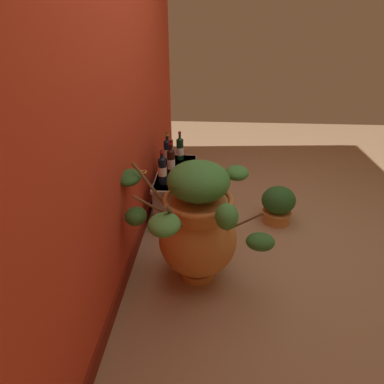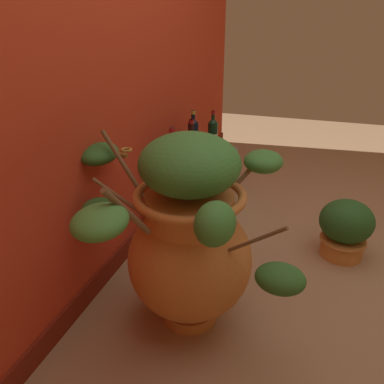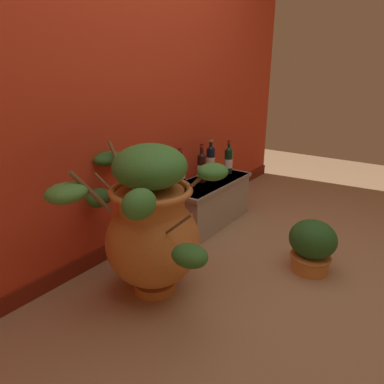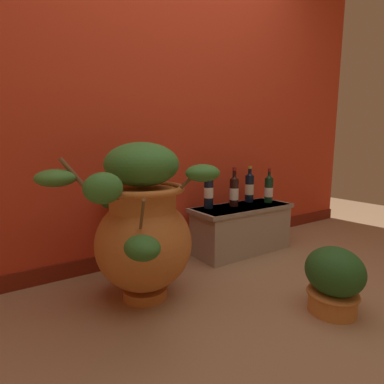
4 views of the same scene
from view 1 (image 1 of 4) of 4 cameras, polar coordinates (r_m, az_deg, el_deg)
name	(u,v)px [view 1 (image 1 of 4)]	position (r m, az deg, el deg)	size (l,w,h in m)	color
ground_plane	(271,243)	(2.86, 13.46, -8.50)	(7.00, 7.00, 0.00)	#9E7A56
back_wall	(112,80)	(2.40, -13.64, 18.33)	(4.40, 0.33, 2.60)	red
terracotta_urn	(197,225)	(2.22, 0.93, -5.64)	(0.82, 1.04, 0.88)	#C17033
stone_ledge	(177,187)	(3.20, -2.68, 0.81)	(0.85, 0.35, 0.38)	#9E9384
wine_bottle_left	(180,148)	(3.35, -2.09, 7.57)	(0.07, 0.07, 0.29)	black
wine_bottle_middle	(162,169)	(2.84, -5.12, 3.92)	(0.07, 0.07, 0.31)	black
wine_bottle_right	(171,161)	(3.03, -3.64, 5.41)	(0.07, 0.07, 0.31)	black
wine_bottle_back	(168,151)	(3.25, -4.24, 7.09)	(0.07, 0.07, 0.31)	black
potted_shrub	(278,204)	(3.06, 14.60, -2.08)	(0.27, 0.30, 0.35)	#CC7F3D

